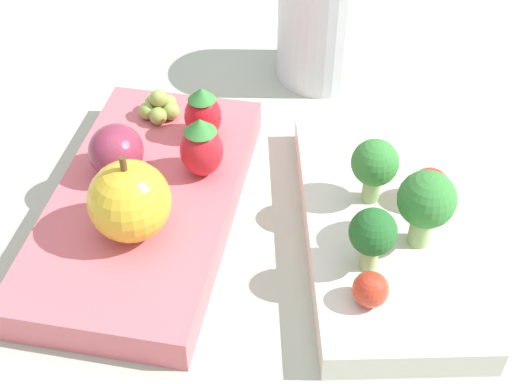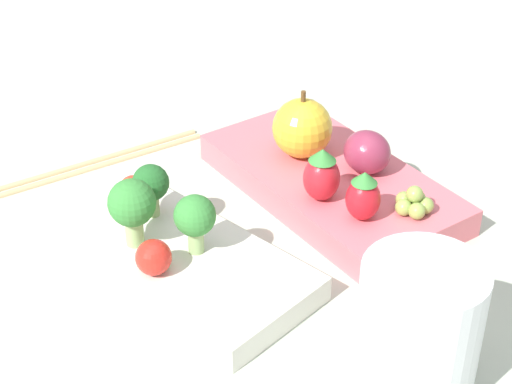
{
  "view_description": "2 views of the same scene",
  "coord_description": "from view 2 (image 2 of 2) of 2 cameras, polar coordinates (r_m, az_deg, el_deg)",
  "views": [
    {
      "loc": [
        0.32,
        0.0,
        0.34
      ],
      "look_at": [
        -0.01,
        -0.0,
        0.03
      ],
      "focal_mm": 50.0,
      "sensor_mm": 36.0,
      "label": 1
    },
    {
      "loc": [
        -0.4,
        0.38,
        0.39
      ],
      "look_at": [
        -0.01,
        -0.0,
        0.03
      ],
      "focal_mm": 60.0,
      "sensor_mm": 36.0,
      "label": 2
    }
  ],
  "objects": [
    {
      "name": "broccoli_floret_1",
      "position": [
        0.6,
        -4.09,
        -1.72
      ],
      "size": [
        0.03,
        0.03,
        0.05
      ],
      "color": "#93B770",
      "rests_on": "bento_box_savoury"
    },
    {
      "name": "plum",
      "position": [
        0.7,
        7.41,
        2.65
      ],
      "size": [
        0.04,
        0.04,
        0.04
      ],
      "color": "#892D47",
      "rests_on": "bento_box_fruit"
    },
    {
      "name": "broccoli_floret_2",
      "position": [
        0.61,
        -8.26,
        -0.87
      ],
      "size": [
        0.03,
        0.03,
        0.05
      ],
      "color": "#93B770",
      "rests_on": "bento_box_savoury"
    },
    {
      "name": "drinking_cup",
      "position": [
        0.52,
        10.78,
        -8.96
      ],
      "size": [
        0.07,
        0.07,
        0.09
      ],
      "color": "silver",
      "rests_on": "ground_plane"
    },
    {
      "name": "ground_plane",
      "position": [
        0.67,
        -0.56,
        -2.36
      ],
      "size": [
        4.0,
        4.0,
        0.0
      ],
      "primitive_type": "plane",
      "color": "#ADB7A3"
    },
    {
      "name": "broccoli_floret_0",
      "position": [
        0.64,
        -7.03,
        0.5
      ],
      "size": [
        0.03,
        0.03,
        0.04
      ],
      "color": "#93B770",
      "rests_on": "bento_box_savoury"
    },
    {
      "name": "bento_box_fruit",
      "position": [
        0.71,
        5.03,
        0.64
      ],
      "size": [
        0.24,
        0.15,
        0.02
      ],
      "color": "#DB6670",
      "rests_on": "ground_plane"
    },
    {
      "name": "chopsticks_pair",
      "position": [
        0.76,
        -10.91,
        1.92
      ],
      "size": [
        0.06,
        0.21,
        0.01
      ],
      "color": "tan",
      "rests_on": "ground_plane"
    },
    {
      "name": "cherry_tomato_0",
      "position": [
        0.59,
        -6.85,
        -4.34
      ],
      "size": [
        0.03,
        0.03,
        0.03
      ],
      "color": "red",
      "rests_on": "bento_box_savoury"
    },
    {
      "name": "strawberry_1",
      "position": [
        0.64,
        7.16,
        -0.28
      ],
      "size": [
        0.03,
        0.03,
        0.04
      ],
      "color": "red",
      "rests_on": "bento_box_fruit"
    },
    {
      "name": "grape_cluster",
      "position": [
        0.66,
        10.46,
        -0.71
      ],
      "size": [
        0.03,
        0.03,
        0.02
      ],
      "color": "#8EA84C",
      "rests_on": "bento_box_fruit"
    },
    {
      "name": "bento_box_savoury",
      "position": [
        0.63,
        -5.66,
        -4.18
      ],
      "size": [
        0.22,
        0.11,
        0.02
      ],
      "color": "silver",
      "rests_on": "ground_plane"
    },
    {
      "name": "apple",
      "position": [
        0.71,
        3.1,
        4.28
      ],
      "size": [
        0.05,
        0.05,
        0.06
      ],
      "color": "gold",
      "rests_on": "bento_box_fruit"
    },
    {
      "name": "strawberry_0",
      "position": [
        0.66,
        4.4,
        1.13
      ],
      "size": [
        0.03,
        0.03,
        0.04
      ],
      "color": "red",
      "rests_on": "bento_box_fruit"
    },
    {
      "name": "cherry_tomato_1",
      "position": [
        0.67,
        -8.22,
        0.25
      ],
      "size": [
        0.02,
        0.02,
        0.02
      ],
      "color": "red",
      "rests_on": "bento_box_savoury"
    }
  ]
}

